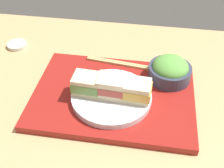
% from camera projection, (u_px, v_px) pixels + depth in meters
% --- Properties ---
extents(ground_plane, '(1.40, 1.00, 0.03)m').
position_uv_depth(ground_plane, '(122.00, 122.00, 0.76)').
color(ground_plane, tan).
extents(serving_tray, '(0.45, 0.32, 0.02)m').
position_uv_depth(serving_tray, '(113.00, 96.00, 0.81)').
color(serving_tray, maroon).
rests_on(serving_tray, ground_plane).
extents(sandwich_plate, '(0.22, 0.22, 0.02)m').
position_uv_depth(sandwich_plate, '(111.00, 97.00, 0.77)').
color(sandwich_plate, silver).
rests_on(sandwich_plate, serving_tray).
extents(sandwich_near, '(0.08, 0.07, 0.05)m').
position_uv_depth(sandwich_near, '(137.00, 90.00, 0.74)').
color(sandwich_near, beige).
rests_on(sandwich_near, sandwich_plate).
extents(sandwich_middle, '(0.08, 0.06, 0.06)m').
position_uv_depth(sandwich_middle, '(111.00, 86.00, 0.75)').
color(sandwich_middle, beige).
rests_on(sandwich_middle, sandwich_plate).
extents(sandwich_far, '(0.08, 0.07, 0.05)m').
position_uv_depth(sandwich_far, '(87.00, 84.00, 0.76)').
color(sandwich_far, beige).
rests_on(sandwich_far, sandwich_plate).
extents(salad_bowl, '(0.12, 0.12, 0.07)m').
position_uv_depth(salad_bowl, '(170.00, 70.00, 0.83)').
color(salad_bowl, '#33384C').
rests_on(salad_bowl, serving_tray).
extents(chopsticks_pair, '(0.22, 0.04, 0.01)m').
position_uv_depth(chopsticks_pair, '(121.00, 63.00, 0.89)').
color(chopsticks_pair, tan).
rests_on(chopsticks_pair, serving_tray).
extents(small_sauce_dish, '(0.07, 0.07, 0.01)m').
position_uv_depth(small_sauce_dish, '(17.00, 45.00, 1.01)').
color(small_sauce_dish, beige).
rests_on(small_sauce_dish, ground_plane).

